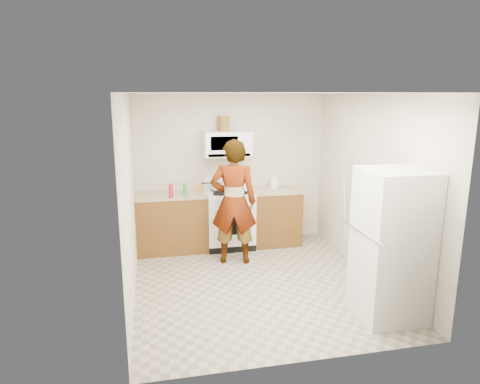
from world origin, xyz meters
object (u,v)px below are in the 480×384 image
object	(u,v)px
kettle	(274,183)
saucepan	(218,185)
microwave	(227,144)
fridge	(392,245)
gas_range	(229,218)
person	(234,202)

from	to	relation	value
kettle	saucepan	size ratio (longest dim) A/B	0.69
microwave	saucepan	distance (m)	0.70
fridge	gas_range	bearing A→B (deg)	118.60
microwave	kettle	size ratio (longest dim) A/B	4.44
gas_range	saucepan	xyz separation A→B (m)	(-0.16, 0.11, 0.54)
microwave	kettle	xyz separation A→B (m)	(0.80, -0.01, -0.68)
microwave	fridge	distance (m)	3.19
microwave	saucepan	bearing A→B (deg)	-175.36
gas_range	saucepan	distance (m)	0.57
saucepan	kettle	bearing A→B (deg)	0.22
gas_range	kettle	bearing A→B (deg)	8.44
microwave	person	xyz separation A→B (m)	(-0.06, -0.81, -0.77)
fridge	saucepan	distance (m)	3.14
person	kettle	bearing A→B (deg)	-124.53
gas_range	saucepan	world-z (taller)	gas_range
person	saucepan	size ratio (longest dim) A/B	7.51
microwave	kettle	distance (m)	1.05
kettle	microwave	bearing A→B (deg)	-160.57
microwave	fridge	world-z (taller)	microwave
fridge	microwave	bearing A→B (deg)	117.52
person	kettle	distance (m)	1.18
fridge	kettle	distance (m)	2.81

